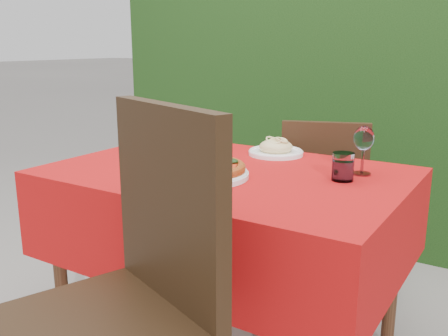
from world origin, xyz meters
The scene contains 10 objects.
hedge centered at (0.00, 1.55, 0.92)m, with size 3.20×0.55×1.78m.
dining_table centered at (0.00, 0.00, 0.60)m, with size 1.26×0.86×0.75m.
chair_near centered at (0.11, -0.64, 0.60)m, with size 0.61×0.61×1.05m.
chair_far centered at (0.12, 0.68, 0.49)m, with size 0.50×0.50×0.86m.
pizza_plate centered at (-0.01, -0.13, 0.78)m, with size 0.31×0.31×0.06m.
pasta_plate centered at (0.04, 0.32, 0.77)m, with size 0.22×0.22×0.06m.
water_glass centered at (0.40, 0.08, 0.79)m, with size 0.07×0.07×0.10m.
wine_glass centered at (0.44, 0.20, 0.87)m, with size 0.07×0.07×0.17m.
fork centered at (-0.34, -0.08, 0.75)m, with size 0.02×0.18×0.00m, color #B9B9C0.
steel_ramekin centered at (-0.48, 0.24, 0.76)m, with size 0.07×0.07×0.03m, color #B2B2B9.
Camera 1 is at (0.93, -1.49, 1.19)m, focal length 40.00 mm.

